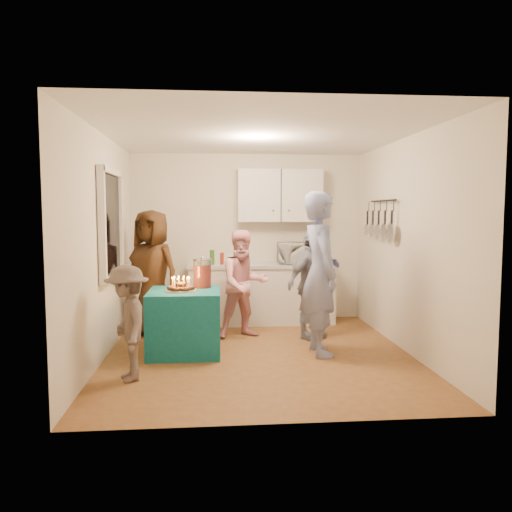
{
  "coord_description": "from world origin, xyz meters",
  "views": [
    {
      "loc": [
        -0.54,
        -5.84,
        1.69
      ],
      "look_at": [
        0.0,
        0.35,
        1.15
      ],
      "focal_mm": 35.0,
      "sensor_mm": 36.0,
      "label": 1
    }
  ],
  "objects": [
    {
      "name": "upper_cabinet",
      "position": [
        0.5,
        1.85,
        1.95
      ],
      "size": [
        1.3,
        0.3,
        0.8
      ],
      "primitive_type": "cube",
      "color": "white",
      "rests_on": "back_wall"
    },
    {
      "name": "microwave",
      "position": [
        0.75,
        1.7,
        1.07
      ],
      "size": [
        0.6,
        0.42,
        0.32
      ],
      "primitive_type": "imported",
      "rotation": [
        0.0,
        0.0,
        -0.05
      ],
      "color": "white",
      "rests_on": "countertop"
    },
    {
      "name": "floor",
      "position": [
        0.0,
        0.0,
        0.0
      ],
      "size": [
        4.0,
        4.0,
        0.0
      ],
      "primitive_type": "plane",
      "color": "brown",
      "rests_on": "ground"
    },
    {
      "name": "ceiling",
      "position": [
        0.0,
        0.0,
        2.6
      ],
      "size": [
        4.0,
        4.0,
        0.0
      ],
      "primitive_type": "plane",
      "color": "white",
      "rests_on": "floor"
    },
    {
      "name": "donut_cake",
      "position": [
        -0.92,
        0.1,
        0.85
      ],
      "size": [
        0.38,
        0.38,
        0.18
      ],
      "primitive_type": null,
      "color": "#381C0C",
      "rests_on": "party_table"
    },
    {
      "name": "punch_jar",
      "position": [
        -0.67,
        0.35,
        0.93
      ],
      "size": [
        0.22,
        0.22,
        0.34
      ],
      "primitive_type": "cylinder",
      "color": "#B11C0E",
      "rests_on": "party_table"
    },
    {
      "name": "countertop",
      "position": [
        0.2,
        1.7,
        0.89
      ],
      "size": [
        2.24,
        0.62,
        0.05
      ],
      "primitive_type": "cube",
      "color": "beige",
      "rests_on": "counter"
    },
    {
      "name": "back_wall",
      "position": [
        0.0,
        2.0,
        1.3
      ],
      "size": [
        3.6,
        3.6,
        0.0
      ],
      "primitive_type": "plane",
      "color": "silver",
      "rests_on": "floor"
    },
    {
      "name": "party_table",
      "position": [
        -0.88,
        0.13,
        0.38
      ],
      "size": [
        0.86,
        0.86,
        0.76
      ],
      "primitive_type": "cube",
      "rotation": [
        0.0,
        0.0,
        -0.01
      ],
      "color": "#116572",
      "rests_on": "floor"
    },
    {
      "name": "counter",
      "position": [
        0.2,
        1.7,
        0.43
      ],
      "size": [
        2.2,
        0.58,
        0.86
      ],
      "primitive_type": "cube",
      "color": "white",
      "rests_on": "floor"
    },
    {
      "name": "woman_back_center",
      "position": [
        -0.12,
        0.83,
        0.73
      ],
      "size": [
        0.84,
        0.73,
        1.46
      ],
      "primitive_type": "imported",
      "rotation": [
        0.0,
        0.0,
        0.28
      ],
      "color": "pink",
      "rests_on": "floor"
    },
    {
      "name": "child_near_left",
      "position": [
        -1.4,
        -0.81,
        0.59
      ],
      "size": [
        0.66,
        0.86,
        1.18
      ],
      "primitive_type": "imported",
      "rotation": [
        0.0,
        0.0,
        -1.24
      ],
      "color": "#554844",
      "rests_on": "floor"
    },
    {
      "name": "woman_back_right",
      "position": [
        0.77,
        0.7,
        0.74
      ],
      "size": [
        0.9,
        0.82,
        1.47
      ],
      "primitive_type": "imported",
      "rotation": [
        0.0,
        0.0,
        0.69
      ],
      "color": "#101938",
      "rests_on": "floor"
    },
    {
      "name": "man_birthday",
      "position": [
        0.74,
        -0.04,
        0.97
      ],
      "size": [
        0.52,
        0.74,
        1.94
      ],
      "primitive_type": "imported",
      "rotation": [
        0.0,
        0.0,
        1.65
      ],
      "color": "#8590C2",
      "rests_on": "floor"
    },
    {
      "name": "window_night",
      "position": [
        -1.77,
        0.3,
        1.55
      ],
      "size": [
        0.04,
        1.0,
        1.2
      ],
      "primitive_type": "cube",
      "color": "black",
      "rests_on": "left_wall"
    },
    {
      "name": "woman_back_left",
      "position": [
        -1.37,
        1.06,
        0.86
      ],
      "size": [
        1.01,
        0.9,
        1.73
      ],
      "primitive_type": "imported",
      "rotation": [
        0.0,
        0.0,
        -0.52
      ],
      "color": "brown",
      "rests_on": "floor"
    },
    {
      "name": "left_wall",
      "position": [
        -1.8,
        0.0,
        1.3
      ],
      "size": [
        4.0,
        4.0,
        0.0
      ],
      "primitive_type": "plane",
      "color": "silver",
      "rests_on": "floor"
    },
    {
      "name": "pot_rack",
      "position": [
        1.72,
        0.7,
        1.6
      ],
      "size": [
        0.12,
        1.0,
        0.6
      ],
      "primitive_type": "cube",
      "color": "black",
      "rests_on": "right_wall"
    },
    {
      "name": "right_wall",
      "position": [
        1.8,
        0.0,
        1.3
      ],
      "size": [
        4.0,
        4.0,
        0.0
      ],
      "primitive_type": "plane",
      "color": "silver",
      "rests_on": "floor"
    }
  ]
}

